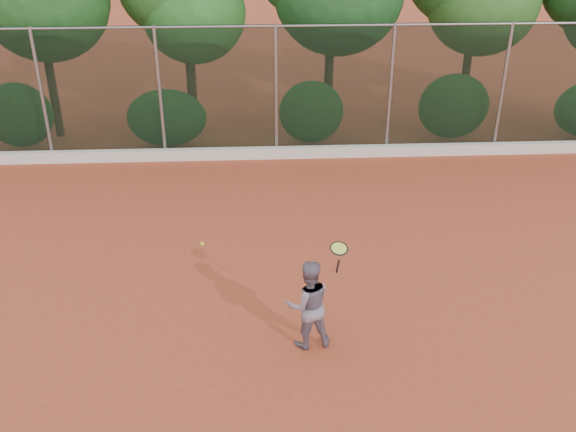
{
  "coord_description": "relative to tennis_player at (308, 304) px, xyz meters",
  "views": [
    {
      "loc": [
        -0.53,
        -9.27,
        6.6
      ],
      "look_at": [
        0.0,
        1.0,
        1.25
      ],
      "focal_mm": 40.0,
      "sensor_mm": 36.0,
      "label": 1
    }
  ],
  "objects": [
    {
      "name": "tennis_racket",
      "position": [
        0.43,
        -0.09,
        1.02
      ],
      "size": [
        0.32,
        0.31,
        0.55
      ],
      "color": "black",
      "rests_on": "ground"
    },
    {
      "name": "concrete_curb",
      "position": [
        -0.21,
        7.89,
        -0.61
      ],
      "size": [
        24.0,
        0.2,
        0.3
      ],
      "primitive_type": "cube",
      "color": "silver",
      "rests_on": "ground"
    },
    {
      "name": "ground",
      "position": [
        -0.21,
        1.07,
        -0.76
      ],
      "size": [
        80.0,
        80.0,
        0.0
      ],
      "primitive_type": "plane",
      "color": "#A54127",
      "rests_on": "ground"
    },
    {
      "name": "tennis_player",
      "position": [
        0.0,
        0.0,
        0.0
      ],
      "size": [
        0.82,
        0.69,
        1.52
      ],
      "primitive_type": "imported",
      "rotation": [
        0.0,
        0.0,
        3.3
      ],
      "color": "slate",
      "rests_on": "ground"
    },
    {
      "name": "tennis_ball_in_flight",
      "position": [
        -1.63,
        0.5,
        0.86
      ],
      "size": [
        0.06,
        0.06,
        0.06
      ],
      "color": "gold",
      "rests_on": "ground"
    },
    {
      "name": "chainlink_fence",
      "position": [
        -0.21,
        8.07,
        1.1
      ],
      "size": [
        24.09,
        0.09,
        3.5
      ],
      "color": "black",
      "rests_on": "ground"
    }
  ]
}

